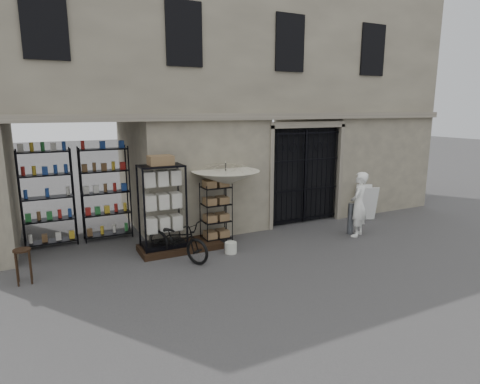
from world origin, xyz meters
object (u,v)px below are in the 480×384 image
wire_rack (216,214)px  white_bucket (231,248)px  display_cabinet (163,211)px  wooden_stool (24,265)px  market_umbrella (226,174)px  easel_sign (367,203)px  shopkeeper (357,236)px  steel_bollard (350,219)px  bicycle (178,259)px

wire_rack → white_bucket: 1.07m
display_cabinet → white_bucket: 1.87m
wire_rack → wooden_stool: bearing=169.1°
market_umbrella → easel_sign: 5.01m
wire_rack → shopkeeper: (3.71, -1.20, -0.78)m
white_bucket → steel_bollard: size_ratio=0.33×
bicycle → shopkeeper: bearing=-36.3°
display_cabinet → easel_sign: bearing=-24.1°
bicycle → shopkeeper: bicycle is taller
wire_rack → shopkeeper: wire_rack is taller
steel_bollard → easel_sign: (1.47, 0.91, 0.11)m
wire_rack → easel_sign: size_ratio=1.48×
steel_bollard → shopkeeper: size_ratio=0.49×
display_cabinet → easel_sign: size_ratio=2.04×
wire_rack → white_bucket: bearing=-107.2°
market_umbrella → steel_bollard: size_ratio=2.85×
display_cabinet → market_umbrella: bearing=-21.1°
display_cabinet → bicycle: size_ratio=1.20×
wooden_stool → easel_sign: 9.59m
white_bucket → wire_rack: bearing=90.6°
wire_rack → steel_bollard: 3.81m
steel_bollard → easel_sign: easel_sign is taller
display_cabinet → bicycle: bearing=-98.9°
display_cabinet → easel_sign: 6.59m
wire_rack → shopkeeper: bearing=-35.8°
wire_rack → steel_bollard: size_ratio=1.80×
market_umbrella → white_bucket: market_umbrella is taller
market_umbrella → shopkeeper: 4.05m
white_bucket → bicycle: bicycle is taller
bicycle → steel_bollard: bearing=-33.6°
shopkeeper → easel_sign: 1.91m
shopkeeper → easel_sign: easel_sign is taller
white_bucket → wooden_stool: wooden_stool is taller
white_bucket → bicycle: 1.30m
display_cabinet → steel_bollard: (5.10, -0.88, -0.61)m
steel_bollard → market_umbrella: bearing=163.9°
steel_bollard → shopkeeper: 0.50m
bicycle → wooden_stool: size_ratio=2.53×
display_cabinet → steel_bollard: bearing=-34.2°
display_cabinet → shopkeeper: bearing=-36.6°
wire_rack → display_cabinet: bearing=165.6°
market_umbrella → wooden_stool: size_ratio=3.50×
display_cabinet → wire_rack: 1.45m
market_umbrella → wooden_stool: (-4.73, -0.56, -1.43)m
steel_bollard → shopkeeper: bearing=-80.8°
bicycle → easel_sign: (6.41, 0.60, 0.55)m
easel_sign → wooden_stool: bearing=-155.6°
market_umbrella → wooden_stool: 4.97m
easel_sign → wire_rack: bearing=-159.2°
display_cabinet → market_umbrella: size_ratio=0.87×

